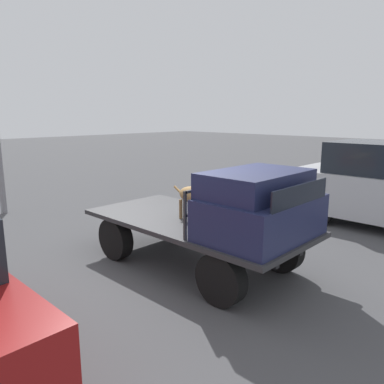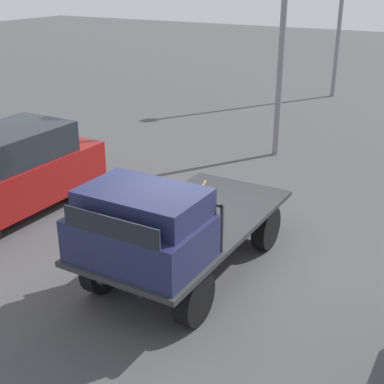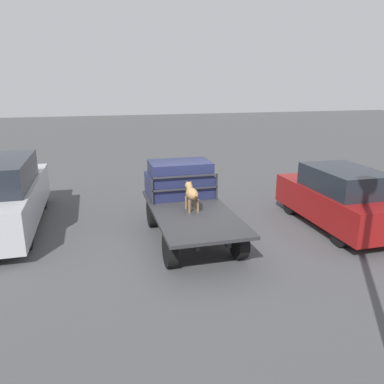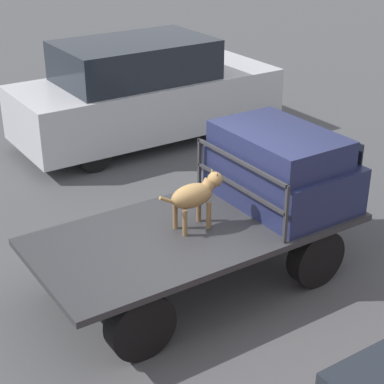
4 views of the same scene
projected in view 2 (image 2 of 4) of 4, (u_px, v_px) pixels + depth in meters
The scene contains 6 objects.
ground_plane at pixel (190, 267), 8.95m from camera, with size 80.00×80.00×0.00m, color #474749.
flatbed_truck at pixel (190, 234), 8.72m from camera, with size 4.11×1.96×0.84m.
truck_cab at pixel (141, 227), 7.38m from camera, with size 1.30×1.84×1.01m.
truck_headboard at pixel (168, 208), 7.92m from camera, with size 0.04×1.84×0.74m.
dog at pixel (190, 196), 8.47m from camera, with size 0.93×0.29×0.71m.
parked_sedan at pixel (9, 173), 10.67m from camera, with size 4.05×1.71×1.73m.
Camera 2 is at (6.72, 3.93, 4.59)m, focal length 50.00 mm.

